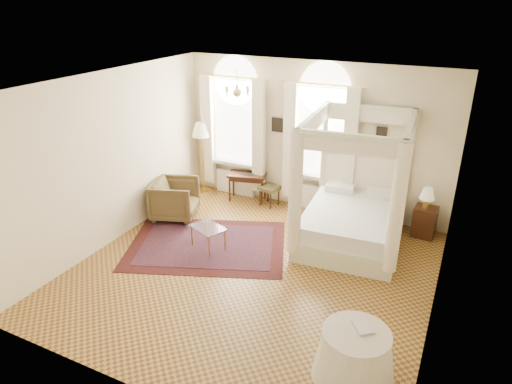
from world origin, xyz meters
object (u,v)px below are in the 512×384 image
at_px(armchair, 175,199).
at_px(side_table, 354,356).
at_px(coffee_table, 208,229).
at_px(nightstand, 424,222).
at_px(canopy_bed, 352,217).
at_px(stool, 269,189).
at_px(writing_desk, 247,178).
at_px(floor_lamp, 201,133).

relative_size(armchair, side_table, 0.90).
bearing_deg(coffee_table, armchair, 148.33).
relative_size(nightstand, side_table, 0.59).
distance_m(armchair, side_table, 5.51).
relative_size(canopy_bed, stool, 5.13).
relative_size(writing_desk, floor_lamp, 0.55).
relative_size(coffee_table, floor_lamp, 0.45).
bearing_deg(floor_lamp, canopy_bed, -13.40).
distance_m(nightstand, floor_lamp, 5.38).
xyz_separation_m(stool, floor_lamp, (-1.82, 0.05, 1.10)).
xyz_separation_m(nightstand, stool, (-3.43, -0.03, 0.08)).
height_order(stool, armchair, armchair).
xyz_separation_m(stool, side_table, (3.12, -4.29, -0.04)).
relative_size(coffee_table, side_table, 0.74).
relative_size(stool, armchair, 0.52).
height_order(nightstand, coffee_table, nightstand).
bearing_deg(floor_lamp, stool, -1.45).
bearing_deg(side_table, armchair, 149.11).
bearing_deg(nightstand, side_table, -94.08).
height_order(writing_desk, stool, writing_desk).
xyz_separation_m(canopy_bed, floor_lamp, (-3.98, 0.95, 0.92)).
bearing_deg(side_table, nightstand, 85.92).
relative_size(canopy_bed, armchair, 2.67).
bearing_deg(writing_desk, coffee_table, -81.77).
xyz_separation_m(writing_desk, stool, (0.60, -0.05, -0.17)).
xyz_separation_m(armchair, coffee_table, (1.35, -0.83, -0.03)).
relative_size(nightstand, coffee_table, 0.80).
bearing_deg(armchair, coffee_table, -141.09).
bearing_deg(armchair, side_table, -140.30).
relative_size(canopy_bed, writing_desk, 2.61).
bearing_deg(canopy_bed, floor_lamp, 166.60).
relative_size(nightstand, writing_desk, 0.65).
bearing_deg(armchair, nightstand, -92.85).
xyz_separation_m(armchair, floor_lamp, (-0.21, 1.51, 1.06)).
xyz_separation_m(floor_lamp, side_table, (4.94, -4.33, -1.14)).
xyz_separation_m(writing_desk, floor_lamp, (-1.22, -0.00, 0.93)).
bearing_deg(canopy_bed, coffee_table, -150.13).
bearing_deg(canopy_bed, side_table, -74.22).
height_order(writing_desk, floor_lamp, floor_lamp).
bearing_deg(stool, floor_lamp, 178.55).
bearing_deg(writing_desk, armchair, -123.78).
relative_size(armchair, floor_lamp, 0.54).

